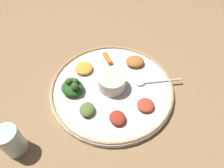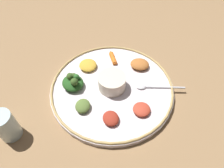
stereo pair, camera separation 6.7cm
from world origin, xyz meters
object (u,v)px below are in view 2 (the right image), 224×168
center_bowl (112,82)px  drinking_glass (7,127)px  spoon (152,87)px  carrot_near_spoon (113,57)px  greens_pile (73,82)px

center_bowl → drinking_glass: bearing=64.0°
spoon → carrot_near_spoon: (0.19, -0.04, 0.00)m
spoon → greens_pile: bearing=33.3°
center_bowl → carrot_near_spoon: bearing=-55.9°
center_bowl → greens_pile: (0.11, 0.07, -0.01)m
greens_pile → carrot_near_spoon: 0.19m
center_bowl → spoon: bearing=-146.7°
greens_pile → carrot_near_spoon: bearing=-99.8°
greens_pile → drinking_glass: size_ratio=0.87×
greens_pile → drinking_glass: bearing=80.6°
carrot_near_spoon → drinking_glass: (0.07, 0.42, 0.01)m
spoon → drinking_glass: size_ratio=1.52×
greens_pile → carrot_near_spoon: greens_pile is taller
spoon → drinking_glass: drinking_glass is taller
center_bowl → drinking_glass: (0.15, 0.31, -0.00)m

